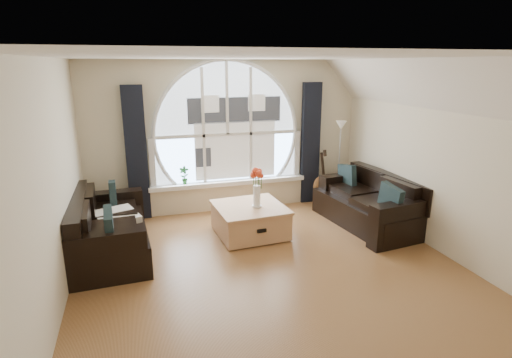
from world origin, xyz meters
The scene contains 21 objects.
ground centered at (0.00, 0.00, 0.00)m, with size 5.00×5.50×0.01m, color brown.
ceiling centered at (0.00, 0.00, 2.70)m, with size 5.00×5.50×0.01m, color silver.
wall_back centered at (0.00, 2.75, 1.35)m, with size 5.00×0.01×2.70m, color beige.
wall_front centered at (0.00, -2.75, 1.35)m, with size 5.00×0.01×2.70m, color beige.
wall_left centered at (-2.50, 0.00, 1.35)m, with size 0.01×5.50×2.70m, color beige.
wall_right centered at (2.50, 0.00, 1.35)m, with size 0.01×5.50×2.70m, color beige.
attic_slope centered at (2.20, 0.00, 2.35)m, with size 0.92×5.50×0.72m, color silver.
arched_window centered at (0.00, 2.72, 1.62)m, with size 2.60×0.06×2.15m, color silver.
window_sill centered at (0.00, 2.65, 0.51)m, with size 2.90×0.22×0.08m, color white.
window_frame centered at (0.00, 2.69, 1.62)m, with size 2.76×0.08×2.15m, color white.
neighbor_house centered at (0.15, 2.71, 1.50)m, with size 1.70×0.02×1.50m, color silver.
curtain_left centered at (-1.60, 2.63, 1.15)m, with size 0.35×0.12×2.30m, color black.
curtain_right centered at (1.60, 2.63, 1.15)m, with size 0.35×0.12×2.30m, color black.
sofa_left centered at (-2.05, 1.29, 0.40)m, with size 0.97×1.95×0.86m, color black.
sofa_right centered at (2.06, 1.22, 0.40)m, with size 0.97×1.93×0.86m, color black.
coffee_chest centered at (0.04, 1.38, 0.26)m, with size 1.05×1.05×0.51m, color tan.
throw_blanket centered at (-1.95, 1.42, 0.50)m, with size 0.55×0.55×0.10m, color silver.
vase_flowers centered at (0.14, 1.31, 0.86)m, with size 0.24×0.24×0.70m, color white.
floor_lamp centered at (2.10, 2.39, 0.80)m, with size 0.24×0.24×1.60m, color #B2B2B2.
guitar centered at (1.81, 2.53, 0.53)m, with size 0.36×0.24×1.06m, color brown.
potted_plant centered at (-0.81, 2.65, 0.71)m, with size 0.17×0.12×0.32m, color #1E6023.
Camera 1 is at (-1.60, -4.47, 2.64)m, focal length 28.82 mm.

